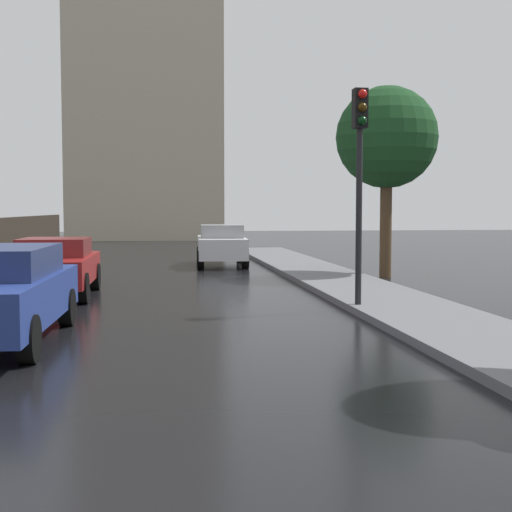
{
  "coord_description": "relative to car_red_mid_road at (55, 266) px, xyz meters",
  "views": [
    {
      "loc": [
        0.39,
        -3.58,
        1.99
      ],
      "look_at": [
        1.71,
        6.17,
        1.34
      ],
      "focal_mm": 49.72,
      "sensor_mm": 36.0,
      "label": 1
    }
  ],
  "objects": [
    {
      "name": "traffic_light",
      "position": [
        6.18,
        -3.18,
        2.32
      ],
      "size": [
        0.26,
        0.39,
        4.14
      ],
      "color": "black",
      "rests_on": "sidewalk_strip"
    },
    {
      "name": "car_white_behind_camera",
      "position": [
        4.5,
        8.26,
        0.04
      ],
      "size": [
        1.86,
        4.3,
        1.44
      ],
      "rotation": [
        0.0,
        0.0,
        -0.05
      ],
      "color": "silver",
      "rests_on": "ground"
    },
    {
      "name": "street_tree_near",
      "position": [
        8.9,
        3.51,
        3.32
      ],
      "size": [
        2.94,
        2.94,
        5.53
      ],
      "color": "#4C3823",
      "rests_on": "ground"
    },
    {
      "name": "car_red_mid_road",
      "position": [
        0.0,
        0.0,
        0.0
      ],
      "size": [
        1.79,
        3.92,
        1.33
      ],
      "rotation": [
        0.0,
        0.0,
        3.13
      ],
      "color": "maroon",
      "rests_on": "ground"
    },
    {
      "name": "distant_tower",
      "position": [
        1.88,
        33.64,
        15.29
      ],
      "size": [
        10.73,
        12.36,
        31.99
      ],
      "color": "#B2A88E",
      "rests_on": "ground"
    }
  ]
}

